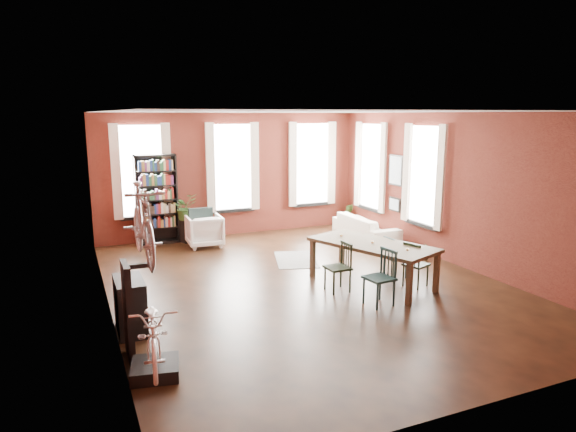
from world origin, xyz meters
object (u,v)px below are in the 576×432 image
console_table (130,305)px  dining_table (372,264)px  dining_chair_b (338,267)px  bicycle_floor (152,303)px  plant_stand (187,231)px  white_armchair (204,229)px  dining_chair_a (379,278)px  bookshelf (157,199)px  dining_chair_d (395,257)px  dining_chair_c (416,264)px  cream_sofa (366,224)px  bike_trainer (155,369)px

console_table → dining_table: bearing=5.2°
dining_chair_b → bicycle_floor: (-3.53, -1.80, 0.49)m
dining_table → plant_stand: 5.23m
dining_chair_b → bicycle_floor: bearing=-63.7°
bicycle_floor → dining_table: bearing=31.1°
white_armchair → plant_stand: bearing=-60.1°
dining_chair_a → bookshelf: bookshelf is taller
dining_chair_d → bookshelf: size_ratio=0.37×
dining_chair_c → white_armchair: bearing=11.7°
dining_table → plant_stand: size_ratio=4.08×
dining_table → console_table: size_ratio=2.95×
dining_chair_c → cream_sofa: bearing=-38.5°
cream_sofa → dining_chair_d: bearing=158.4°
dining_chair_c → dining_chair_d: 0.60m
dining_chair_a → console_table: 3.99m
dining_table → dining_chair_a: 1.07m
dining_chair_b → dining_chair_c: 1.50m
dining_chair_b → bicycle_floor: size_ratio=0.58×
dining_chair_c → console_table: size_ratio=1.06×
dining_chair_a → plant_stand: bearing=-166.8°
dining_table → console_table: (-4.42, -0.40, -0.00)m
console_table → plant_stand: size_ratio=1.39×
bicycle_floor → plant_stand: bearing=81.8°
dining_chair_d → cream_sofa: size_ratio=0.39×
dining_chair_b → bicycle_floor: bicycle_floor is taller
dining_chair_b → bookshelf: bearing=-154.7°
dining_chair_a → white_armchair: 5.28m
dining_chair_b → bookshelf: 5.46m
bike_trainer → bicycle_floor: (0.01, 0.01, 0.85)m
dining_chair_c → bicycle_floor: bearing=85.3°
plant_stand → bike_trainer: bearing=-105.9°
dining_chair_d → plant_stand: size_ratio=1.40×
plant_stand → dining_table: bearing=-61.9°
dining_chair_d → plant_stand: (-3.12, 4.44, -0.12)m
dining_chair_a → dining_chair_b: bearing=-167.6°
dining_chair_a → bookshelf: 6.38m
bookshelf → plant_stand: bookshelf is taller
cream_sofa → dining_chair_a: bearing=150.7°
dining_table → dining_chair_b: (-0.77, -0.08, 0.04)m
dining_chair_c → bike_trainer: (-5.01, -1.46, -0.34)m
white_armchair → cream_sofa: 4.09m
dining_chair_c → dining_chair_d: (-0.04, 0.60, -0.02)m
cream_sofa → bike_trainer: cream_sofa is taller
dining_chair_b → bike_trainer: 3.99m
bookshelf → plant_stand: size_ratio=3.81×
white_armchair → bicycle_floor: (-2.14, -5.91, 0.51)m
dining_table → bike_trainer: (-4.32, -1.88, -0.32)m
dining_chair_b → bookshelf: (-2.37, 4.87, 0.66)m
dining_table → bicycle_floor: bicycle_floor is taller
white_armchair → bike_trainer: size_ratio=1.48×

